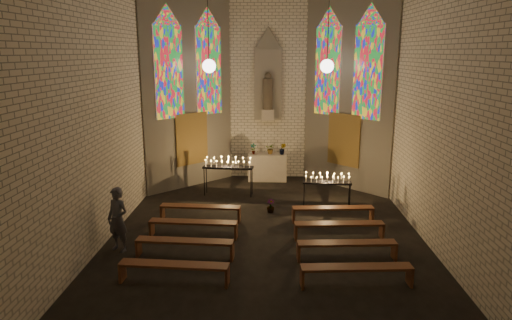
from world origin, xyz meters
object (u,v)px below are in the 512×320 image
Objects in this scene: altar at (267,167)px; visitor at (118,220)px; votive_stand_right at (327,180)px; votive_stand_left at (228,165)px; aisle_flower_pot at (271,206)px.

visitor is at bearing -119.16° from altar.
altar is at bearing 124.48° from votive_stand_right.
votive_stand_left is 4.95m from visitor.
votive_stand_right is 6.17m from visitor.
votive_stand_right is 0.94× the size of visitor.
altar is at bearing 91.96° from aisle_flower_pot.
votive_stand_left is 1.14× the size of votive_stand_right.
votive_stand_left reaches higher than aisle_flower_pot.
altar is 3.53m from aisle_flower_pot.
altar is 3.65m from votive_stand_right.
votive_stand_right reaches higher than altar.
votive_stand_left is at bearing -124.74° from altar.
aisle_flower_pot is 0.26× the size of visitor.
visitor reaches higher than votive_stand_right.
visitor is at bearing -142.65° from aisle_flower_pot.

